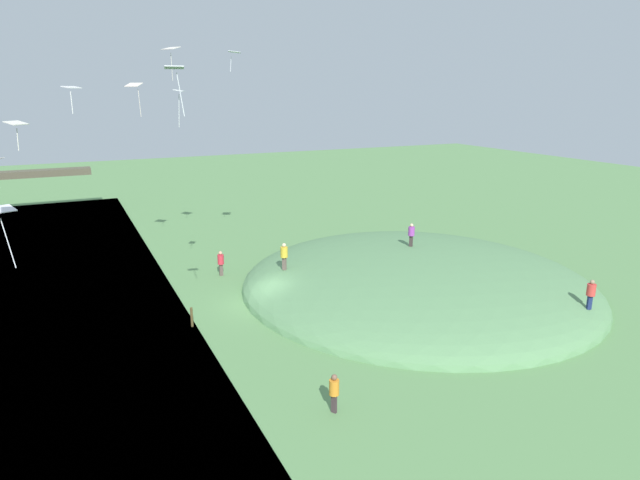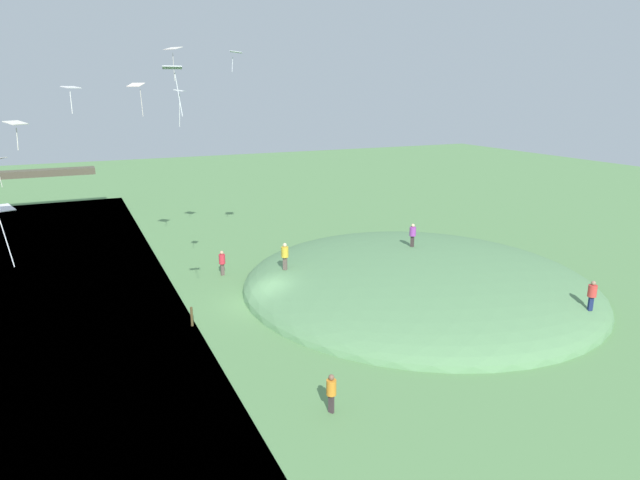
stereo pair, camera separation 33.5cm
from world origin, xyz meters
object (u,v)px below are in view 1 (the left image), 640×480
object	(u,v)px
person_with_child	(411,232)
person_watching_kites	(591,291)
person_walking_path	(284,253)
kite_8	(171,50)
kite_5	(179,94)
kite_9	(175,72)
person_near_shore	(221,260)
person_on_hilltop	(334,389)
kite_0	(16,124)
kite_2	(71,89)
mooring_post	(192,317)
kite_3	(134,87)
kite_10	(234,52)

from	to	relation	value
person_with_child	person_watching_kites	bearing A→B (deg)	-24.22
person_walking_path	kite_8	world-z (taller)	kite_8
person_walking_path	person_watching_kites	bearing A→B (deg)	-171.49
kite_5	kite_9	xyz separation A→B (m)	(-1.80, -8.43, 0.83)
person_near_shore	kite_9	distance (m)	19.34
person_watching_kites	kite_8	world-z (taller)	kite_8
person_near_shore	person_on_hilltop	distance (m)	18.57
person_near_shore	kite_0	world-z (taller)	kite_0
person_with_child	person_walking_path	xyz separation A→B (m)	(-9.06, 1.01, -0.63)
person_near_shore	kite_5	bearing A→B (deg)	52.04
person_watching_kites	person_walking_path	xyz separation A→B (m)	(-13.08, 12.31, 0.51)
kite_2	kite_5	distance (m)	7.13
person_near_shore	mooring_post	size ratio (longest dim) A/B	1.62
kite_3	kite_5	xyz separation A→B (m)	(1.10, -8.98, -0.44)
person_near_shore	person_walking_path	world-z (taller)	person_walking_path
person_watching_kites	kite_10	distance (m)	26.40
kite_0	person_on_hilltop	bearing A→B (deg)	-35.16
person_near_shore	person_walking_path	distance (m)	5.72
person_on_hilltop	kite_8	distance (m)	25.73
person_with_child	kite_9	xyz separation A→B (m)	(-17.06, -8.46, 10.09)
kite_0	person_walking_path	bearing A→B (deg)	25.90
person_walking_path	kite_3	bearing A→B (deg)	4.41
person_walking_path	kite_10	xyz separation A→B (m)	(-1.00, 5.84, 12.52)
person_watching_kites	kite_0	xyz separation A→B (m)	(-26.75, 5.67, 9.29)
person_with_child	kite_2	size ratio (longest dim) A/B	1.47
kite_3	mooring_post	xyz separation A→B (m)	(0.59, -10.96, -12.31)
person_with_child	person_walking_path	distance (m)	9.13
kite_0	kite_5	bearing A→B (deg)	36.85
kite_0	person_with_child	bearing A→B (deg)	13.91
kite_3	kite_8	world-z (taller)	kite_8
kite_0	kite_2	size ratio (longest dim) A/B	1.03
kite_3	person_near_shore	bearing A→B (deg)	-36.39
kite_9	kite_10	bearing A→B (deg)	65.40
person_with_child	person_watching_kites	size ratio (longest dim) A/B	0.95
person_walking_path	kite_8	distance (m)	15.54
kite_5	person_watching_kites	bearing A→B (deg)	-30.29
mooring_post	kite_5	bearing A→B (deg)	75.49
person_watching_kites	mooring_post	size ratio (longest dim) A/B	1.55
person_walking_path	kite_10	world-z (taller)	kite_10
person_on_hilltop	kite_8	xyz separation A→B (m)	(-1.39, 21.44, 14.15)
kite_5	person_near_shore	bearing A→B (deg)	60.23
kite_8	kite_10	size ratio (longest dim) A/B	1.62
kite_2	kite_10	xyz separation A→B (m)	(10.55, 11.60, 2.40)
person_with_child	kite_2	world-z (taller)	kite_2
kite_0	mooring_post	size ratio (longest dim) A/B	1.03
person_walking_path	kite_5	world-z (taller)	kite_5
person_near_shore	kite_8	size ratio (longest dim) A/B	0.82
kite_3	mooring_post	world-z (taller)	kite_3
kite_0	kite_8	size ratio (longest dim) A/B	0.52
kite_2	mooring_post	size ratio (longest dim) A/B	1.00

